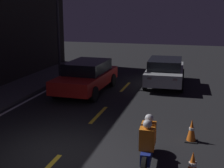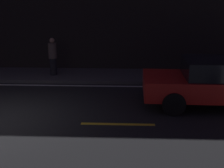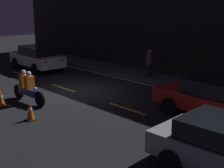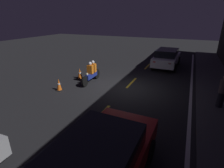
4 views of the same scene
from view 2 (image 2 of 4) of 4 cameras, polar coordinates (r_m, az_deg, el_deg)
The scene contains 5 objects.
raised_curb at distance 13.67m, azimuth -13.21°, elevation 1.62°, with size 28.00×2.20×0.12m.
lane_dash_d at distance 8.49m, azimuth 1.06°, elevation -7.35°, with size 2.00×0.14×0.01m.
lane_solid_kerb at distance 12.44m, azimuth -14.82°, elevation -0.19°, with size 25.20×0.14×0.01m.
taxi_red at distance 10.14m, azimuth 18.93°, elevation 0.46°, with size 4.52×2.10×1.48m.
pedestrian at distance 13.19m, azimuth -10.78°, elevation 4.97°, with size 0.34×0.34×1.54m.
Camera 2 is at (3.69, -7.78, 3.38)m, focal length 50.00 mm.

